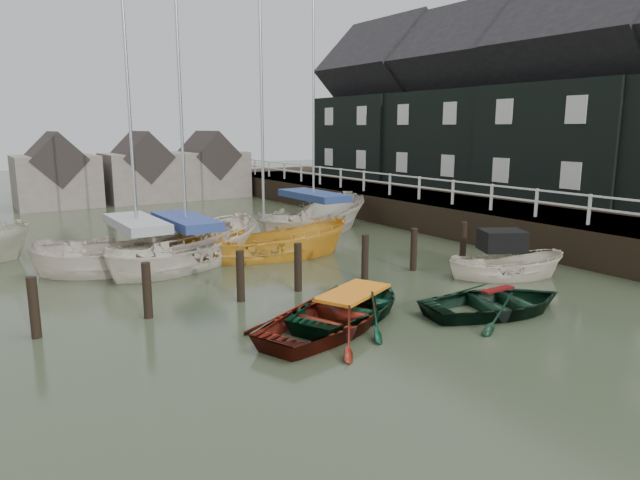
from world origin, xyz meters
TOP-DOWN VIEW (x-y plane):
  - ground at (0.00, 0.00)m, footprint 120.00×120.00m
  - pier at (9.48, 10.00)m, footprint 3.04×32.00m
  - land_strip at (15.00, 10.00)m, footprint 14.00×38.00m
  - quay_houses at (14.99, 8.66)m, footprint 6.52×28.14m
  - mooring_pilings at (-1.11, 3.00)m, footprint 13.72×0.22m
  - far_sheds at (0.83, 26.00)m, footprint 14.00×4.08m
  - rowboat_red at (-2.27, -0.20)m, footprint 4.90×4.23m
  - rowboat_green at (-1.20, 0.35)m, footprint 5.01×4.43m
  - rowboat_dkgreen at (2.00, -1.43)m, footprint 4.46×3.62m
  - motorboat at (4.96, 0.74)m, footprint 3.86×2.90m
  - sailboat_a at (-4.26, 8.23)m, footprint 6.87×3.50m
  - sailboat_b at (-2.72, 7.83)m, footprint 6.95×4.84m
  - sailboat_c at (0.02, 7.41)m, footprint 6.52×4.01m
  - sailboat_d at (4.22, 10.71)m, footprint 7.65×5.31m

SIDE VIEW (x-z plane):
  - ground at x=0.00m, z-range 0.00..0.00m
  - land_strip at x=15.00m, z-range -0.75..0.75m
  - rowboat_red at x=-2.27m, z-range -0.43..0.43m
  - rowboat_green at x=-1.20m, z-range -0.43..0.43m
  - rowboat_dkgreen at x=2.00m, z-range -0.41..0.41m
  - sailboat_c at x=0.02m, z-range -5.03..5.05m
  - sailboat_d at x=4.22m, z-range -6.40..6.53m
  - sailboat_a at x=-4.26m, z-range -5.99..6.12m
  - sailboat_b at x=-2.72m, z-range -6.18..6.31m
  - motorboat at x=4.96m, z-range -0.97..1.22m
  - mooring_pilings at x=-1.11m, z-range -0.40..1.40m
  - pier at x=9.48m, z-range -0.64..2.06m
  - far_sheds at x=0.83m, z-range -0.34..4.06m
  - quay_houses at x=14.99m, z-range 0.68..10.68m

